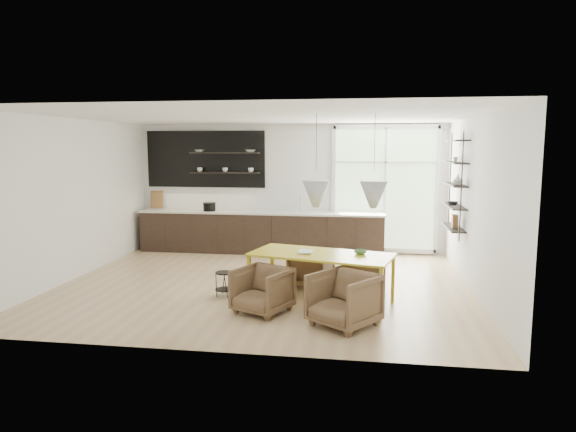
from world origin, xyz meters
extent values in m
cube|color=tan|center=(0.00, 0.00, -0.01)|extent=(7.00, 6.00, 0.01)
cube|color=white|center=(0.00, 3.00, 1.45)|extent=(7.00, 0.02, 2.90)
cube|color=white|center=(-3.50, 0.00, 1.45)|extent=(0.02, 6.00, 2.90)
cube|color=white|center=(3.50, 0.00, 1.45)|extent=(0.02, 6.00, 2.90)
cube|color=white|center=(0.00, 0.00, 2.90)|extent=(7.00, 6.00, 0.01)
cube|color=#B2D1A5|center=(2.15, 2.97, 1.45)|extent=(2.20, 0.02, 2.70)
cube|color=silver|center=(2.15, 2.94, 1.45)|extent=(2.30, 0.08, 2.80)
cone|color=#B5BCC3|center=(0.95, -0.50, 1.65)|extent=(0.44, 0.44, 0.42)
cone|color=#B5BCC3|center=(1.85, -0.50, 1.65)|extent=(0.44, 0.44, 0.42)
cylinder|color=black|center=(0.95, -0.50, 2.46)|extent=(0.01, 0.01, 0.89)
cylinder|color=black|center=(1.85, -0.50, 2.46)|extent=(0.01, 0.01, 0.89)
cube|color=black|center=(-0.60, 2.67, 0.45)|extent=(5.50, 0.65, 0.90)
cube|color=silver|center=(-0.60, 2.67, 0.92)|extent=(5.54, 0.69, 0.04)
cube|color=white|center=(-0.60, 2.98, 1.20)|extent=(5.50, 0.02, 0.55)
cube|color=black|center=(-1.95, 2.96, 2.10)|extent=(2.80, 0.06, 1.30)
cube|color=black|center=(-1.45, 2.82, 2.25)|extent=(1.60, 0.28, 0.03)
cube|color=black|center=(-1.45, 2.82, 1.80)|extent=(1.60, 0.28, 0.03)
cube|color=olive|center=(-3.15, 2.90, 1.15)|extent=(0.30, 0.10, 0.42)
cylinder|color=silver|center=(0.30, 2.77, 1.12)|extent=(0.02, 0.02, 0.40)
imported|color=white|center=(-2.05, 2.82, 2.29)|extent=(0.22, 0.22, 0.05)
imported|color=white|center=(-0.85, 2.82, 2.29)|extent=(0.22, 0.22, 0.05)
imported|color=white|center=(-2.05, 2.82, 1.86)|extent=(0.12, 0.12, 0.10)
imported|color=white|center=(-1.45, 2.82, 1.86)|extent=(0.12, 0.12, 0.10)
imported|color=white|center=(-0.85, 2.82, 1.86)|extent=(0.12, 0.12, 0.10)
cylinder|color=black|center=(-1.77, 2.59, 1.03)|extent=(0.28, 0.28, 0.17)
cube|color=black|center=(3.36, 0.60, 1.70)|extent=(0.02, 0.02, 1.90)
cube|color=black|center=(3.36, 1.80, 1.70)|extent=(0.02, 0.02, 1.90)
cube|color=black|center=(3.36, 1.20, 0.90)|extent=(0.26, 1.20, 0.02)
cube|color=black|center=(3.36, 1.20, 1.30)|extent=(0.26, 1.20, 0.02)
cube|color=black|center=(3.36, 1.20, 1.70)|extent=(0.26, 1.20, 0.02)
cube|color=black|center=(3.36, 1.20, 2.10)|extent=(0.26, 1.20, 0.03)
cube|color=black|center=(3.36, 1.20, 2.50)|extent=(0.26, 1.20, 0.03)
imported|color=white|center=(3.36, 0.95, 1.81)|extent=(0.18, 0.18, 0.19)
imported|color=#333338|center=(3.36, 1.40, 1.34)|extent=(0.22, 0.22, 0.05)
imported|color=white|center=(3.36, 1.30, 2.16)|extent=(0.10, 0.10, 0.09)
cube|color=olive|center=(3.36, 1.10, 1.03)|extent=(0.10, 0.18, 0.24)
cube|color=gold|center=(1.08, -0.91, 0.76)|extent=(2.30, 1.45, 0.03)
cube|color=gold|center=(-0.01, -1.09, 0.37)|extent=(0.06, 0.06, 0.75)
cube|color=gold|center=(0.19, -0.25, 0.37)|extent=(0.06, 0.06, 0.75)
cube|color=gold|center=(1.96, -1.58, 0.37)|extent=(0.06, 0.06, 0.75)
cube|color=gold|center=(2.17, -0.74, 0.37)|extent=(0.06, 0.06, 0.75)
imported|color=brown|center=(0.83, 0.03, 0.31)|extent=(0.81, 0.82, 0.61)
imported|color=brown|center=(1.73, -0.32, 0.31)|extent=(0.73, 0.74, 0.61)
imported|color=brown|center=(0.27, -1.49, 0.33)|extent=(0.95, 0.96, 0.67)
imported|color=brown|center=(1.47, -1.88, 0.36)|extent=(1.10, 1.10, 0.73)
cylinder|color=black|center=(-0.49, -0.77, 0.38)|extent=(0.29, 0.29, 0.02)
cylinder|color=black|center=(-0.49, -0.77, 0.11)|extent=(0.31, 0.31, 0.01)
cylinder|color=black|center=(-0.36, -0.72, 0.19)|extent=(0.01, 0.01, 0.38)
cylinder|color=black|center=(-0.54, -0.64, 0.19)|extent=(0.01, 0.01, 0.38)
cylinder|color=black|center=(-0.62, -0.82, 0.19)|extent=(0.01, 0.01, 0.38)
cylinder|color=black|center=(-0.44, -0.90, 0.19)|extent=(0.01, 0.01, 0.38)
imported|color=white|center=(0.72, -0.88, 0.79)|extent=(0.22, 0.29, 0.03)
imported|color=#4C7749|center=(1.67, -0.86, 0.81)|extent=(0.21, 0.21, 0.06)
camera|label=1|loc=(1.71, -8.57, 2.40)|focal=32.00mm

